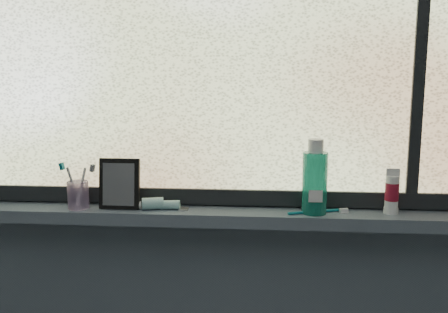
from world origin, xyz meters
name	(u,v)px	position (x,y,z in m)	size (l,w,h in m)	color
wall_back	(220,134)	(0.00, 1.30, 1.25)	(3.00, 0.01, 2.50)	#9EA3A8
windowsill	(218,216)	(0.00, 1.23, 1.00)	(1.62, 0.14, 0.04)	#505C6A
window_pane	(219,44)	(0.00, 1.28, 1.53)	(1.50, 0.01, 1.00)	silver
frame_bottom	(219,196)	(0.00, 1.28, 1.05)	(1.60, 0.03, 0.05)	black
frame_mullion	(420,43)	(0.60, 1.28, 1.53)	(0.04, 0.03, 1.00)	black
vanity_mirror	(120,184)	(-0.31, 1.22, 1.10)	(0.13, 0.06, 0.16)	black
toothpaste_tube	(160,204)	(-0.18, 1.22, 1.04)	(0.21, 0.04, 0.04)	white
toothbrush_cup	(78,195)	(-0.44, 1.21, 1.06)	(0.07, 0.07, 0.09)	#AC90BE
toothbrush_lying	(313,211)	(0.30, 1.21, 1.03)	(0.20, 0.02, 0.01)	#0D6E7A
mouthwash_bottle	(315,177)	(0.30, 1.21, 1.13)	(0.08, 0.08, 0.19)	#1D977D
cream_tube	(392,190)	(0.53, 1.23, 1.09)	(0.04, 0.04, 0.10)	silver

